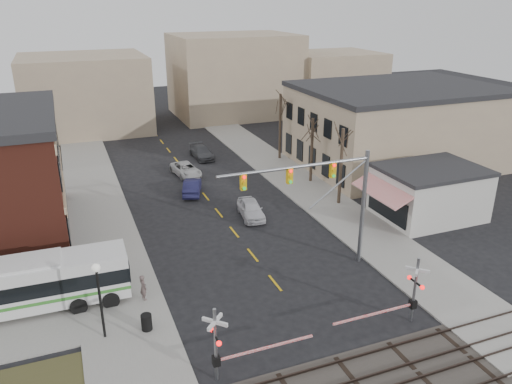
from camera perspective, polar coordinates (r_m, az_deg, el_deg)
ground at (r=31.06m, az=3.70°, el=-12.16°), size 160.00×160.00×0.00m
sidewalk_west at (r=46.59m, az=-17.76°, el=-1.18°), size 5.00×60.00×0.12m
sidewalk_east at (r=50.98m, az=3.90°, el=1.78°), size 5.00×60.00×0.12m
tan_building at (r=56.12m, az=15.74°, el=7.33°), size 20.30×15.30×8.50m
awning_shop at (r=43.43m, az=19.16°, el=-0.02°), size 9.74×6.20×4.30m
tree_east_a at (r=43.67m, az=9.68°, el=2.88°), size 0.28×0.28×6.75m
tree_east_b at (r=48.85m, az=6.38°, el=4.77°), size 0.28×0.28×6.30m
tree_east_c at (r=55.75m, az=2.76°, el=7.45°), size 0.28×0.28×7.20m
transit_bus at (r=31.97m, az=-25.41°, el=-9.67°), size 12.16×2.94×3.11m
traffic_signal_mast at (r=32.05m, az=8.14°, el=0.36°), size 10.29×0.30×8.00m
rr_crossing_west at (r=24.52m, az=-3.63°, el=-16.90°), size 5.60×1.36×4.00m
rr_crossing_east at (r=29.27m, az=17.01°, el=-10.90°), size 5.60×1.36×4.00m
street_lamp at (r=27.36m, az=-17.58°, el=-10.18°), size 0.44×0.44×4.43m
trash_bin at (r=28.77m, az=-12.40°, el=-14.33°), size 0.60×0.60×0.93m
car_a at (r=41.43m, az=-0.59°, el=-1.94°), size 2.23×4.46×1.46m
car_b at (r=46.72m, az=-7.31°, el=0.62°), size 2.77×4.52×1.41m
car_c at (r=51.66m, az=-8.01°, el=2.56°), size 2.71×4.82×1.27m
car_d at (r=57.18m, az=-6.23°, el=4.54°), size 2.05×4.69×1.34m
pedestrian_near at (r=31.13m, az=-12.77°, el=-10.58°), size 0.56×0.69×1.63m
pedestrian_far at (r=35.05m, az=-17.00°, el=-6.94°), size 1.13×1.16×1.89m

